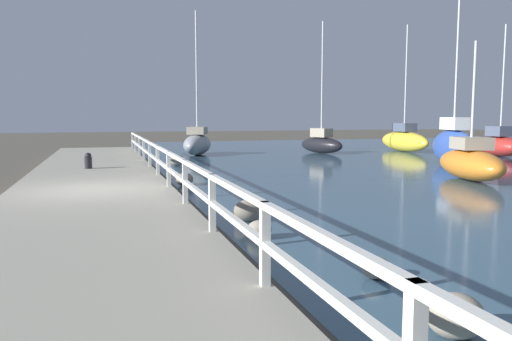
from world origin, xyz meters
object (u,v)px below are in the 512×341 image
(sailboat_black, at_px, (321,143))
(sailboat_red, at_px, (500,144))
(mooring_bollard, at_px, (88,161))
(sailboat_yellow, at_px, (404,140))
(sailboat_blue, at_px, (453,145))
(sailboat_orange, at_px, (470,163))
(sailboat_gray, at_px, (197,143))

(sailboat_black, bearing_deg, sailboat_red, -50.19)
(mooring_bollard, relative_size, sailboat_yellow, 0.07)
(sailboat_yellow, distance_m, sailboat_blue, 9.26)
(sailboat_red, relative_size, sailboat_black, 0.92)
(sailboat_red, relative_size, sailboat_orange, 1.51)
(sailboat_orange, relative_size, sailboat_gray, 0.59)
(mooring_bollard, relative_size, sailboat_gray, 0.07)
(mooring_bollard, height_order, sailboat_gray, sailboat_gray)
(sailboat_yellow, height_order, sailboat_black, sailboat_yellow)
(mooring_bollard, relative_size, sailboat_blue, 0.07)
(sailboat_orange, bearing_deg, sailboat_black, 104.80)
(sailboat_orange, height_order, sailboat_gray, sailboat_gray)
(sailboat_orange, xyz_separation_m, sailboat_gray, (-6.92, 13.84, 0.08))
(sailboat_gray, bearing_deg, sailboat_black, 14.88)
(sailboat_black, bearing_deg, sailboat_yellow, -19.64)
(sailboat_yellow, xyz_separation_m, sailboat_black, (-5.64, 0.01, -0.09))
(sailboat_gray, bearing_deg, mooring_bollard, -99.17)
(sailboat_black, bearing_deg, sailboat_gray, 153.56)
(sailboat_black, xyz_separation_m, sailboat_orange, (-0.33, -12.96, -0.03))
(sailboat_yellow, xyz_separation_m, sailboat_orange, (-5.97, -12.95, -0.12))
(sailboat_red, xyz_separation_m, sailboat_blue, (-6.01, -3.71, 0.24))
(mooring_bollard, distance_m, sailboat_black, 15.48)
(sailboat_red, height_order, sailboat_blue, sailboat_blue)
(sailboat_black, height_order, sailboat_blue, sailboat_black)
(mooring_bollard, height_order, sailboat_yellow, sailboat_yellow)
(sailboat_red, bearing_deg, sailboat_gray, 163.37)
(sailboat_blue, relative_size, sailboat_orange, 1.61)
(sailboat_orange, distance_m, sailboat_gray, 15.47)
(sailboat_gray, bearing_deg, sailboat_yellow, 17.84)
(sailboat_yellow, xyz_separation_m, sailboat_gray, (-12.90, 0.89, -0.04))
(mooring_bollard, height_order, sailboat_black, sailboat_black)
(sailboat_gray, bearing_deg, sailboat_red, 1.28)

